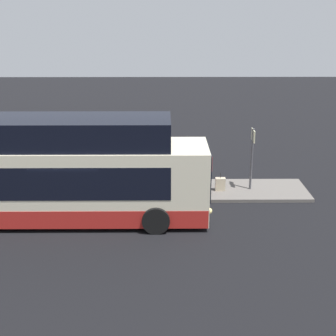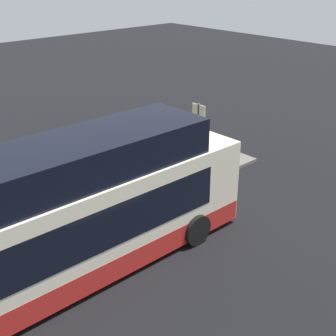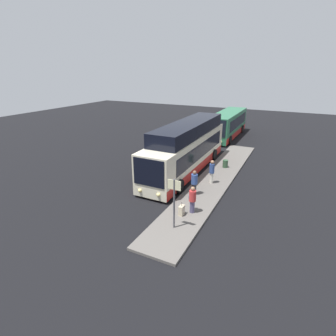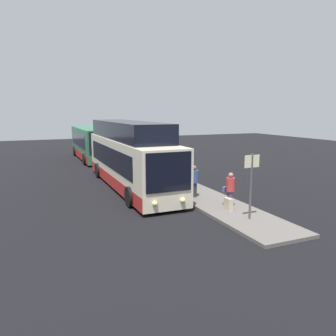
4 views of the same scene
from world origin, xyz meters
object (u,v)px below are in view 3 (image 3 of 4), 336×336
object	(u,v)px
suitcase	(182,210)
sign_post	(174,198)
bus_second	(228,125)
passenger_with_bags	(194,182)
bus_lead	(187,150)
passenger_waiting	(192,199)
passenger_boarding	(212,171)
trash_bin	(225,164)

from	to	relation	value
suitcase	sign_post	size ratio (longest dim) A/B	0.29
bus_second	passenger_with_bags	size ratio (longest dim) A/B	6.05
bus_lead	passenger_waiting	xyz separation A→B (m)	(6.53, 3.08, -0.78)
passenger_boarding	sign_post	world-z (taller)	sign_post
passenger_with_bags	passenger_boarding	bearing A→B (deg)	69.20
bus_lead	passenger_with_bags	bearing A→B (deg)	28.52
passenger_boarding	trash_bin	world-z (taller)	passenger_boarding
bus_second	passenger_with_bags	world-z (taller)	bus_second
passenger_boarding	passenger_with_bags	distance (m)	2.35
sign_post	bus_lead	bearing A→B (deg)	-161.60
suitcase	sign_post	bearing A→B (deg)	6.73
trash_bin	passenger_boarding	bearing A→B (deg)	-0.84
passenger_waiting	suitcase	xyz separation A→B (m)	(0.55, -0.43, -0.59)
bus_lead	bus_second	distance (m)	13.21
bus_lead	sign_post	bearing A→B (deg)	18.40
passenger_boarding	trash_bin	xyz separation A→B (m)	(-3.72, 0.05, -0.64)
sign_post	trash_bin	bearing A→B (deg)	179.83
suitcase	trash_bin	distance (m)	8.84
passenger_waiting	passenger_with_bags	xyz separation A→B (m)	(-2.26, -0.76, 0.03)
passenger_waiting	passenger_with_bags	bearing A→B (deg)	73.52
bus_lead	passenger_waiting	bearing A→B (deg)	25.26
passenger_boarding	suitcase	world-z (taller)	passenger_boarding
bus_lead	suitcase	bearing A→B (deg)	20.52
trash_bin	suitcase	bearing A→B (deg)	-1.24
sign_post	trash_bin	xyz separation A→B (m)	(-10.21, 0.03, -1.45)
bus_second	trash_bin	xyz separation A→B (m)	(11.45, 2.84, -1.06)
bus_second	suitcase	distance (m)	20.49
passenger_with_bags	trash_bin	bearing A→B (deg)	75.74
passenger_boarding	passenger_waiting	distance (m)	4.58
passenger_waiting	suitcase	distance (m)	0.91
bus_lead	bus_second	xyz separation A→B (m)	(-13.21, -0.00, -0.27)
bus_second	passenger_waiting	xyz separation A→B (m)	(19.74, 3.08, -0.51)
passenger_waiting	trash_bin	bearing A→B (deg)	56.55
passenger_with_bags	suitcase	world-z (taller)	passenger_with_bags
suitcase	sign_post	xyz separation A→B (m)	(1.37, 0.16, 1.48)
suitcase	passenger_waiting	bearing A→B (deg)	142.11
passenger_waiting	sign_post	bearing A→B (deg)	-133.05
trash_bin	bus_lead	bearing A→B (deg)	-58.19
bus_second	passenger_waiting	distance (m)	19.98
trash_bin	passenger_with_bags	bearing A→B (deg)	-4.96
passenger_boarding	trash_bin	size ratio (longest dim) A/B	2.73
passenger_boarding	passenger_with_bags	bearing A→B (deg)	-89.60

